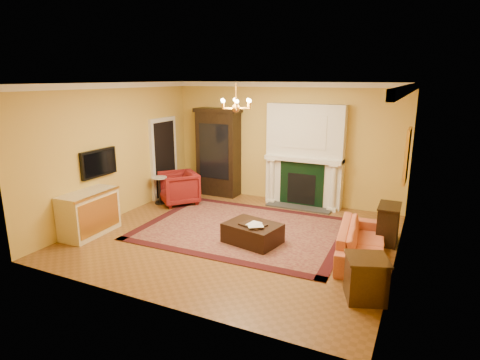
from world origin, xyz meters
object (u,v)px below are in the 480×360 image
Objects in this scene: end_table at (366,279)px; commode at (89,213)px; wingback_armchair at (179,186)px; pedestal_table at (160,188)px; console_table at (388,225)px; china_cabinet at (219,154)px; coral_sofa at (362,237)px; leather_ottoman at (253,233)px.

commode is at bearing 178.55° from end_table.
pedestal_table is at bearing -112.40° from wingback_armchair.
console_table reaches higher than pedestal_table.
china_cabinet reaches higher than wingback_armchair.
coral_sofa is (5.12, -1.02, -0.02)m from pedestal_table.
pedestal_table is 0.69× the size of leather_ottoman.
console_table is at bearing 19.10° from commode.
end_table is at bearing 12.60° from wingback_armchair.
china_cabinet is 1.83m from pedestal_table.
wingback_armchair reaches higher than console_table.
commode is (-0.98, -3.69, -0.67)m from china_cabinet.
pedestal_table reaches higher than leather_ottoman.
commode is at bearing -60.19° from wingback_armchair.
commode is at bearing -91.16° from pedestal_table.
pedestal_table is at bearing 72.42° from coral_sofa.
commode is (-0.05, -2.28, 0.05)m from pedestal_table.
china_cabinet reaches higher than console_table.
china_cabinet is 2.49× the size of wingback_armchair.
end_table is 2.55m from leather_ottoman.
china_cabinet reaches higher than leather_ottoman.
commode is 1.19× the size of leather_ottoman.
console_table is (5.51, 2.17, -0.09)m from commode.
wingback_armchair is 5.63m from end_table.
wingback_armchair is at bearing 27.05° from pedestal_table.
pedestal_table is 5.22m from coral_sofa.
leather_ottoman is (3.17, 1.01, -0.24)m from commode.
wingback_armchair is at bearing 175.05° from console_table.
commode is at bearing -104.71° from china_cabinet.
wingback_armchair reaches higher than leather_ottoman.
wingback_armchair is at bearing 76.89° from commode.
china_cabinet is 3.58m from leather_ottoman.
china_cabinet is 3.22× the size of pedestal_table.
china_cabinet is at bearing 139.45° from end_table.
console_table is (0.34, 0.90, -0.02)m from coral_sofa.
end_table is at bearing -15.10° from leather_ottoman.
leather_ottoman is at bearing 11.59° from wingback_armchair.
coral_sofa is at bearing -111.76° from console_table.
console_table is at bearing 38.02° from leather_ottoman.
coral_sofa is 3.21× the size of end_table.
console_table is at bearing -18.32° from china_cabinet.
pedestal_table is at bearing 86.46° from commode.
pedestal_table reaches higher than end_table.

